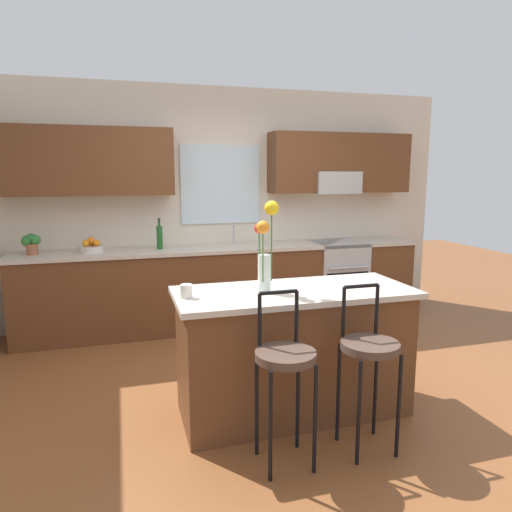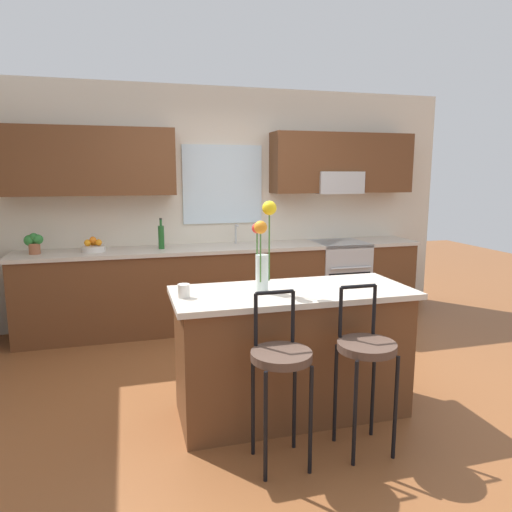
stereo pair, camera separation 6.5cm
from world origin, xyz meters
name	(u,v)px [view 2 (the right image)]	position (x,y,z in m)	size (l,w,h in m)	color
ground_plane	(273,387)	(0.00, 0.00, 0.00)	(14.00, 14.00, 0.00)	brown
back_wall_assembly	(225,192)	(0.03, 1.98, 1.51)	(5.60, 0.50, 2.70)	beige
counter_run	(229,285)	(0.00, 1.70, 0.47)	(4.56, 0.64, 0.92)	brown
sink_faucet	(236,232)	(0.12, 1.84, 1.06)	(0.02, 0.13, 0.23)	#B7BABC
oven_range	(338,279)	(1.36, 1.68, 0.46)	(0.60, 0.64, 0.92)	#B7BABC
kitchen_island	(292,351)	(0.01, -0.40, 0.46)	(1.69, 0.72, 0.92)	brown
bar_stool_near	(281,363)	(-0.27, -0.97, 0.64)	(0.36, 0.36, 1.04)	black
bar_stool_middle	(366,354)	(0.28, -0.97, 0.64)	(0.36, 0.36, 1.04)	black
flower_vase	(263,247)	(-0.21, -0.40, 1.23)	(0.16, 0.15, 0.63)	silver
mug_ceramic	(184,291)	(-0.75, -0.41, 0.97)	(0.08, 0.08, 0.09)	silver
fruit_bowl_oranges	(93,247)	(-1.45, 1.70, 0.97)	(0.24, 0.24, 0.16)	silver
bottle_olive_oil	(161,236)	(-0.74, 1.70, 1.06)	(0.06, 0.06, 0.33)	#1E5923
potted_plant_small	(34,242)	(-2.01, 1.70, 1.04)	(0.19, 0.13, 0.22)	#9E5B3D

